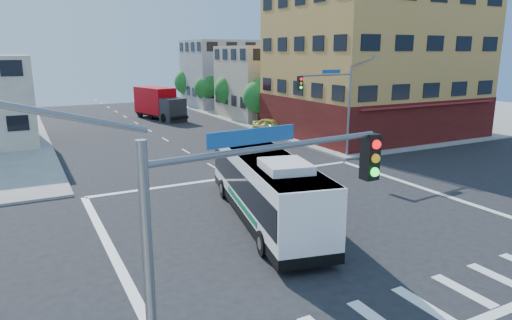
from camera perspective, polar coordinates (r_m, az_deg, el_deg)
ground at (r=23.08m, az=7.04°, el=-7.80°), size 120.00×120.00×0.00m
sidewalk_ne at (r=71.28m, az=14.33°, el=6.34°), size 50.00×50.00×0.15m
corner_building_ne at (r=48.55m, az=14.44°, el=10.12°), size 18.10×15.44×14.00m
building_east_near at (r=59.48m, az=2.01°, el=9.71°), size 12.06×10.06×9.00m
building_east_far at (r=71.94m, az=-3.61°, el=10.73°), size 12.06×10.06×10.00m
signal_mast_ne at (r=35.62m, az=9.64°, el=7.85°), size 7.91×1.13×8.07m
signal_mast_sw at (r=8.40m, az=-2.05°, el=-9.88°), size 7.91×1.01×8.07m
street_tree_a at (r=51.82m, az=0.41°, el=8.16°), size 3.60×3.60×5.53m
street_tree_b at (r=58.96m, az=-3.29°, el=8.93°), size 3.80×3.80×5.79m
street_tree_c at (r=66.33m, az=-6.19°, el=9.12°), size 3.40×3.40×5.29m
street_tree_d at (r=73.78m, az=-8.52°, el=9.80°), size 4.00×4.00×6.03m
transit_bus at (r=22.77m, az=1.07°, el=-3.12°), size 5.28×12.92×3.74m
box_truck at (r=59.02m, az=-11.99°, el=6.87°), size 4.65×9.05×3.92m
parked_car at (r=47.36m, az=2.13°, el=4.26°), size 3.28×5.04×1.60m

